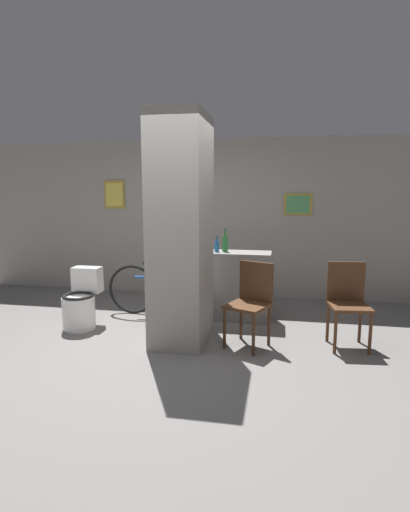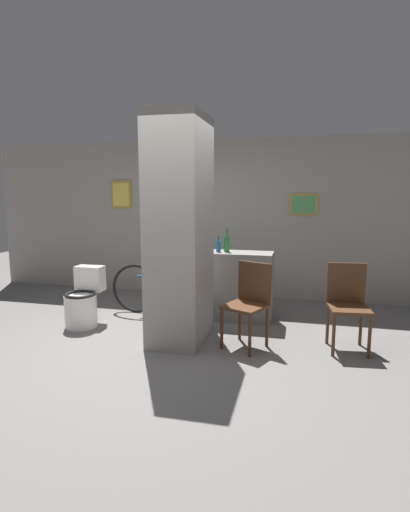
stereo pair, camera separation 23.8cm
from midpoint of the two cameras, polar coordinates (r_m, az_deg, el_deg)
The scene contains 10 objects.
ground_plane at distance 4.52m, azimuth -7.74°, elevation -13.59°, with size 14.00×14.00×0.00m, color slate.
wall_back at distance 6.73m, azimuth -0.91°, elevation 5.37°, with size 8.00×0.09×2.60m.
pillar_center at distance 4.60m, azimuth -4.88°, elevation 3.62°, with size 0.63×0.91×2.60m.
counter_shelf at distance 5.54m, azimuth 1.80°, elevation -4.17°, with size 1.22×0.44×0.93m.
toilet at distance 5.47m, azimuth -18.51°, elevation -6.45°, with size 0.41×0.57×0.76m.
chair_near_pillar at distance 4.56m, azimuth 5.07°, elevation -6.23°, with size 0.56×0.56×0.95m.
chair_by_doorway at distance 4.76m, azimuth 18.38°, elevation -5.99°, with size 0.46×0.46×0.95m.
bicycle at distance 5.69m, azimuth -6.66°, elevation -4.86°, with size 1.74×0.42×0.77m.
bottle_tall at distance 5.44m, azimuth 1.64°, elevation 1.85°, with size 0.08×0.08×0.32m.
bottle_short at distance 5.43m, azimuth 0.43°, elevation 1.46°, with size 0.06×0.06×0.23m.
Camera 1 is at (1.23, -3.98, 1.73)m, focal length 28.00 mm.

